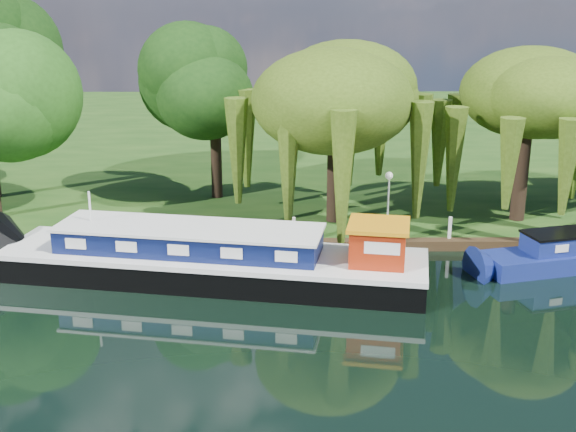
{
  "coord_description": "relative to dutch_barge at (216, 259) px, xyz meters",
  "views": [
    {
      "loc": [
        -4.59,
        -22.2,
        10.9
      ],
      "look_at": [
        -4.3,
        4.21,
        2.8
      ],
      "focal_mm": 45.0,
      "sensor_mm": 36.0,
      "label": 1
    }
  ],
  "objects": [
    {
      "name": "ground",
      "position": [
        7.16,
        -4.69,
        -0.88
      ],
      "size": [
        120.0,
        120.0,
        0.0
      ],
      "primitive_type": "plane",
      "color": "black"
    },
    {
      "name": "far_bank",
      "position": [
        7.16,
        29.31,
        -0.66
      ],
      "size": [
        120.0,
        52.0,
        0.45
      ],
      "primitive_type": "cube",
      "color": "#173C10",
      "rests_on": "ground"
    },
    {
      "name": "dutch_barge",
      "position": [
        0.0,
        0.0,
        0.0
      ],
      "size": [
        17.27,
        6.86,
        3.56
      ],
      "rotation": [
        0.0,
        0.0,
        -0.19
      ],
      "color": "black",
      "rests_on": "ground"
    },
    {
      "name": "red_dinghy",
      "position": [
        0.31,
        2.19,
        -0.88
      ],
      "size": [
        4.09,
        3.32,
        0.75
      ],
      "primitive_type": "imported",
      "rotation": [
        0.0,
        0.0,
        1.34
      ],
      "color": "maroon",
      "rests_on": "ground"
    },
    {
      "name": "willow_left",
      "position": [
        5.14,
        6.44,
        5.37
      ],
      "size": [
        6.67,
        6.67,
        7.99
      ],
      "color": "black",
      "rests_on": "far_bank"
    },
    {
      "name": "willow_right",
      "position": [
        14.09,
        6.55,
        4.92
      ],
      "size": [
        6.02,
        6.02,
        7.34
      ],
      "color": "black",
      "rests_on": "far_bank"
    },
    {
      "name": "tree_far_mid",
      "position": [
        -0.85,
        10.82,
        5.36
      ],
      "size": [
        5.13,
        5.13,
        8.4
      ],
      "color": "black",
      "rests_on": "far_bank"
    },
    {
      "name": "lamppost",
      "position": [
        7.66,
        5.81,
        1.54
      ],
      "size": [
        0.36,
        0.36,
        2.56
      ],
      "color": "silver",
      "rests_on": "far_bank"
    },
    {
      "name": "mooring_posts",
      "position": [
        6.66,
        3.71,
        0.07
      ],
      "size": [
        19.16,
        0.16,
        1.0
      ],
      "color": "silver",
      "rests_on": "far_bank"
    }
  ]
}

